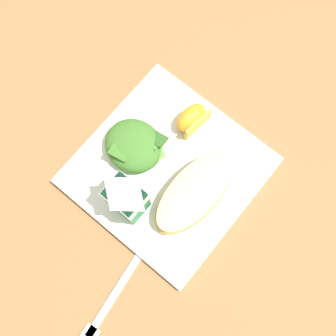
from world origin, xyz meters
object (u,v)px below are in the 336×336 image
at_px(orange_wedge_front, 192,119).
at_px(metal_fork, 109,303).
at_px(green_salad_pile, 134,146).
at_px(white_plate, 168,171).
at_px(milk_carton, 126,198).
at_px(cheesy_pizza_bread, 195,192).

distance_m(orange_wedge_front, metal_fork, 0.33).
distance_m(green_salad_pile, orange_wedge_front, 0.11).
bearing_deg(metal_fork, green_salad_pile, -58.96).
relative_size(white_plate, milk_carton, 2.55).
bearing_deg(white_plate, milk_carton, 82.37).
distance_m(cheesy_pizza_bread, green_salad_pile, 0.13).
height_order(white_plate, metal_fork, white_plate).
bearing_deg(green_salad_pile, milk_carton, 125.37).
distance_m(white_plate, metal_fork, 0.23).
xyz_separation_m(cheesy_pizza_bread, orange_wedge_front, (0.08, -0.10, 0.00)).
bearing_deg(green_salad_pile, metal_fork, 121.04).
relative_size(cheesy_pizza_bread, milk_carton, 1.58).
relative_size(white_plate, cheesy_pizza_bread, 1.61).
bearing_deg(metal_fork, orange_wedge_front, -74.70).
bearing_deg(milk_carton, cheesy_pizza_bread, -131.89).
bearing_deg(cheesy_pizza_bread, metal_fork, 91.15).
bearing_deg(cheesy_pizza_bread, green_salad_pile, 1.24).
distance_m(cheesy_pizza_bread, metal_fork, 0.22).
xyz_separation_m(white_plate, metal_fork, (-0.06, 0.23, -0.01)).
xyz_separation_m(milk_carton, orange_wedge_front, (0.01, -0.18, -0.04)).
bearing_deg(orange_wedge_front, milk_carton, 93.38).
bearing_deg(metal_fork, white_plate, -74.02).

